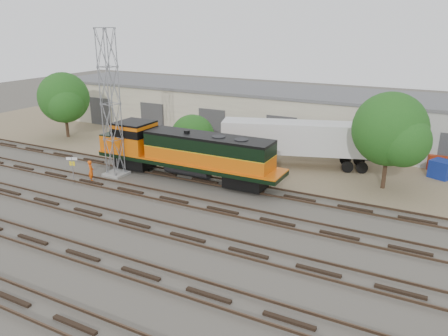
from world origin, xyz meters
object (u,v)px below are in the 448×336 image
at_px(signal_tower, 111,107).
at_px(worker, 91,171).
at_px(locomotive, 184,152).
at_px(semi_trailer, 299,139).

xyz_separation_m(signal_tower, worker, (-0.63, -2.24, -4.92)).
relative_size(locomotive, signal_tower, 1.39).
height_order(locomotive, worker, locomotive).
distance_m(locomotive, worker, 7.69).
relative_size(locomotive, worker, 9.23).
height_order(signal_tower, worker, signal_tower).
distance_m(worker, semi_trailer, 17.98).
bearing_deg(signal_tower, semi_trailer, 36.24).
distance_m(locomotive, semi_trailer, 10.43).
xyz_separation_m(locomotive, signal_tower, (-5.62, -2.02, 3.52)).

